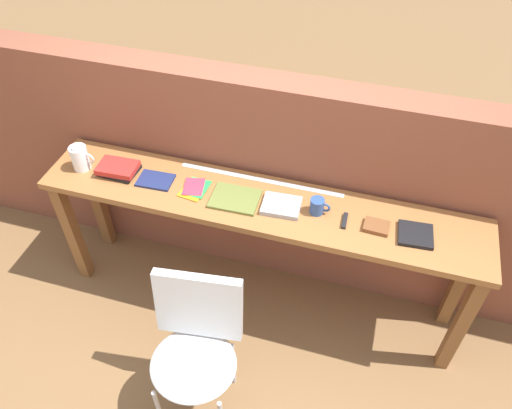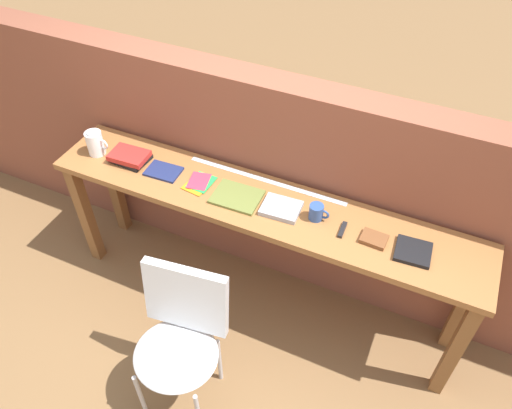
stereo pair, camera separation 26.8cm
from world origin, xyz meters
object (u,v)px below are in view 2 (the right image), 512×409
at_px(book_stack_leftmost, 130,157).
at_px(pitcher_white, 95,143).
at_px(book_repair_rightmost, 413,252).
at_px(mug, 317,212).
at_px(leather_journal_brown, 374,239).
at_px(pamphlet_pile_colourful, 199,183).
at_px(chair_white_moulded, 180,336).
at_px(book_open_centre, 237,197).
at_px(multitool_folded, 342,230).
at_px(magazine_cycling, 163,171).

bearing_deg(book_stack_leftmost, pitcher_white, -174.04).
bearing_deg(book_repair_rightmost, mug, 172.78).
relative_size(pitcher_white, book_stack_leftmost, 0.80).
xyz_separation_m(mug, leather_journal_brown, (0.32, -0.03, -0.03)).
xyz_separation_m(pamphlet_pile_colourful, leather_journal_brown, (1.01, -0.01, 0.01)).
height_order(chair_white_moulded, mug, mug).
relative_size(pamphlet_pile_colourful, book_repair_rightmost, 1.08).
relative_size(book_open_centre, book_repair_rightmost, 1.52).
bearing_deg(book_stack_leftmost, chair_white_moulded, -45.08).
distance_m(pitcher_white, leather_journal_brown, 1.71).
height_order(leather_journal_brown, book_repair_rightmost, leather_journal_brown).
distance_m(pamphlet_pile_colourful, book_repair_rightmost, 1.21).
relative_size(book_open_centre, leather_journal_brown, 2.03).
distance_m(pitcher_white, book_stack_leftmost, 0.23).
relative_size(chair_white_moulded, multitool_folded, 8.10).
distance_m(chair_white_moulded, pamphlet_pile_colourful, 0.85).
height_order(book_stack_leftmost, magazine_cycling, book_stack_leftmost).
height_order(magazine_cycling, book_repair_rightmost, book_repair_rightmost).
xyz_separation_m(book_stack_leftmost, leather_journal_brown, (1.49, -0.02, -0.02)).
distance_m(chair_white_moulded, book_repair_rightmost, 1.25).
height_order(chair_white_moulded, book_open_centre, book_open_centre).
xyz_separation_m(magazine_cycling, pamphlet_pile_colourful, (0.24, 0.00, -0.00)).
xyz_separation_m(magazine_cycling, multitool_folded, (1.09, -0.01, 0.00)).
bearing_deg(pitcher_white, mug, 1.25).
xyz_separation_m(pitcher_white, book_open_centre, (0.94, -0.00, -0.07)).
relative_size(magazine_cycling, book_repair_rightmost, 1.14).
distance_m(pitcher_white, book_open_centre, 0.94).
xyz_separation_m(pitcher_white, pamphlet_pile_colourful, (0.69, 0.01, -0.07)).
relative_size(book_stack_leftmost, book_open_centre, 0.87).
height_order(pamphlet_pile_colourful, multitool_folded, multitool_folded).
relative_size(chair_white_moulded, pitcher_white, 4.85).
relative_size(pamphlet_pile_colourful, leather_journal_brown, 1.44).
relative_size(chair_white_moulded, book_repair_rightmost, 5.13).
xyz_separation_m(book_stack_leftmost, multitool_folded, (1.32, -0.02, -0.02)).
relative_size(book_open_centre, multitool_folded, 2.39).
height_order(mug, multitool_folded, mug).
height_order(pitcher_white, book_repair_rightmost, pitcher_white).
xyz_separation_m(chair_white_moulded, pamphlet_pile_colourful, (-0.26, 0.72, 0.36)).
distance_m(pitcher_white, pamphlet_pile_colourful, 0.70).
height_order(chair_white_moulded, pitcher_white, pitcher_white).
height_order(pamphlet_pile_colourful, book_open_centre, book_open_centre).
bearing_deg(pitcher_white, magazine_cycling, 1.62).
height_order(chair_white_moulded, multitool_folded, multitool_folded).
bearing_deg(magazine_cycling, chair_white_moulded, -58.27).
relative_size(pamphlet_pile_colourful, book_open_centre, 0.71).
relative_size(pitcher_white, pamphlet_pile_colourful, 0.98).
height_order(magazine_cycling, multitool_folded, multitool_folded).
xyz_separation_m(pitcher_white, magazine_cycling, (0.46, 0.01, -0.07)).
bearing_deg(chair_white_moulded, multitool_folded, 50.12).
height_order(chair_white_moulded, book_stack_leftmost, book_stack_leftmost).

